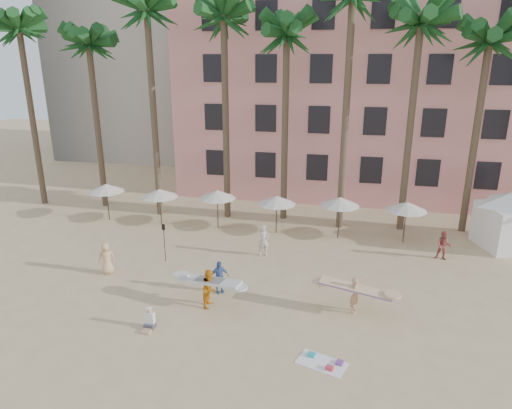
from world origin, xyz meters
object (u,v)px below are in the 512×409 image
object	(u,v)px
pink_hotel	(398,94)
carrier_yellow	(355,292)
cabana	(511,215)
carrier_white	(210,287)

from	to	relation	value
pink_hotel	carrier_yellow	distance (m)	23.66
cabana	carrier_white	distance (m)	18.59
carrier_yellow	carrier_white	distance (m)	6.57
pink_hotel	carrier_yellow	bearing A→B (deg)	-97.38
cabana	carrier_yellow	world-z (taller)	cabana
pink_hotel	carrier_white	xyz separation A→B (m)	(-9.42, -23.24, -7.04)
carrier_white	cabana	bearing A→B (deg)	33.85
carrier_yellow	cabana	bearing A→B (deg)	46.90
pink_hotel	carrier_yellow	size ratio (longest dim) A/B	10.67
cabana	carrier_yellow	bearing A→B (deg)	-133.10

